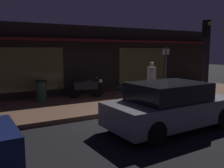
{
  "coord_description": "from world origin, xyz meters",
  "views": [
    {
      "loc": [
        -5.5,
        -6.53,
        2.37
      ],
      "look_at": [
        -0.35,
        2.4,
        0.95
      ],
      "focal_mm": 39.44,
      "sensor_mm": 36.0,
      "label": 1
    }
  ],
  "objects_px": {
    "trash_bin": "(41,91)",
    "traffic_light_pole": "(206,48)",
    "parked_car_far": "(170,106)",
    "person_bystander": "(151,79)",
    "sign_post": "(165,67)",
    "motorcycle": "(86,87)",
    "bicycle_parked": "(132,93)"
  },
  "relations": [
    {
      "from": "motorcycle",
      "to": "parked_car_far",
      "type": "bearing_deg",
      "value": -84.5
    },
    {
      "from": "motorcycle",
      "to": "traffic_light_pole",
      "type": "relative_size",
      "value": 0.47
    },
    {
      "from": "trash_bin",
      "to": "person_bystander",
      "type": "bearing_deg",
      "value": -17.0
    },
    {
      "from": "person_bystander",
      "to": "trash_bin",
      "type": "distance_m",
      "value": 5.09
    },
    {
      "from": "person_bystander",
      "to": "trash_bin",
      "type": "xyz_separation_m",
      "value": [
        -4.86,
        1.48,
        -0.41
      ]
    },
    {
      "from": "person_bystander",
      "to": "sign_post",
      "type": "bearing_deg",
      "value": 15.86
    },
    {
      "from": "motorcycle",
      "to": "parked_car_far",
      "type": "height_order",
      "value": "parked_car_far"
    },
    {
      "from": "parked_car_far",
      "to": "bicycle_parked",
      "type": "bearing_deg",
      "value": 74.98
    },
    {
      "from": "person_bystander",
      "to": "sign_post",
      "type": "xyz_separation_m",
      "value": [
        1.16,
        0.33,
        0.48
      ]
    },
    {
      "from": "traffic_light_pole",
      "to": "parked_car_far",
      "type": "height_order",
      "value": "traffic_light_pole"
    },
    {
      "from": "person_bystander",
      "to": "traffic_light_pole",
      "type": "height_order",
      "value": "traffic_light_pole"
    },
    {
      "from": "bicycle_parked",
      "to": "parked_car_far",
      "type": "xyz_separation_m",
      "value": [
        -0.9,
        -3.34,
        0.2
      ]
    },
    {
      "from": "bicycle_parked",
      "to": "trash_bin",
      "type": "height_order",
      "value": "trash_bin"
    },
    {
      "from": "bicycle_parked",
      "to": "traffic_light_pole",
      "type": "distance_m",
      "value": 3.62
    },
    {
      "from": "trash_bin",
      "to": "traffic_light_pole",
      "type": "bearing_deg",
      "value": -31.17
    },
    {
      "from": "person_bystander",
      "to": "parked_car_far",
      "type": "relative_size",
      "value": 0.4
    },
    {
      "from": "trash_bin",
      "to": "parked_car_far",
      "type": "bearing_deg",
      "value": -63.9
    },
    {
      "from": "motorcycle",
      "to": "person_bystander",
      "type": "height_order",
      "value": "person_bystander"
    },
    {
      "from": "motorcycle",
      "to": "sign_post",
      "type": "height_order",
      "value": "sign_post"
    },
    {
      "from": "trash_bin",
      "to": "traffic_light_pole",
      "type": "height_order",
      "value": "traffic_light_pole"
    },
    {
      "from": "trash_bin",
      "to": "parked_car_far",
      "type": "height_order",
      "value": "parked_car_far"
    },
    {
      "from": "motorcycle",
      "to": "bicycle_parked",
      "type": "distance_m",
      "value": 2.24
    },
    {
      "from": "bicycle_parked",
      "to": "person_bystander",
      "type": "distance_m",
      "value": 1.54
    },
    {
      "from": "trash_bin",
      "to": "bicycle_parked",
      "type": "bearing_deg",
      "value": -28.63
    },
    {
      "from": "bicycle_parked",
      "to": "traffic_light_pole",
      "type": "relative_size",
      "value": 0.4
    },
    {
      "from": "motorcycle",
      "to": "sign_post",
      "type": "xyz_separation_m",
      "value": [
        3.95,
        -1.02,
        0.86
      ]
    },
    {
      "from": "motorcycle",
      "to": "sign_post",
      "type": "distance_m",
      "value": 4.17
    },
    {
      "from": "person_bystander",
      "to": "parked_car_far",
      "type": "bearing_deg",
      "value": -121.47
    },
    {
      "from": "motorcycle",
      "to": "trash_bin",
      "type": "relative_size",
      "value": 1.8
    },
    {
      "from": "sign_post",
      "to": "parked_car_far",
      "type": "height_order",
      "value": "sign_post"
    },
    {
      "from": "bicycle_parked",
      "to": "sign_post",
      "type": "height_order",
      "value": "sign_post"
    },
    {
      "from": "parked_car_far",
      "to": "motorcycle",
      "type": "bearing_deg",
      "value": 95.5
    }
  ]
}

